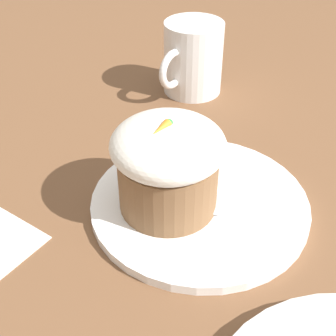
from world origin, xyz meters
name	(u,v)px	position (x,y,z in m)	size (l,w,h in m)	color
ground_plane	(199,207)	(0.00, 0.00, 0.00)	(4.00, 4.00, 0.00)	brown
dessert_plate	(199,204)	(0.00, 0.00, 0.01)	(0.23, 0.23, 0.01)	white
carrot_cake	(168,163)	(0.03, -0.02, 0.06)	(0.11, 0.11, 0.10)	brown
spoon	(225,204)	(-0.01, 0.03, 0.01)	(0.09, 0.07, 0.01)	silver
coffee_cup	(192,58)	(-0.20, -0.16, 0.05)	(0.12, 0.08, 0.10)	white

